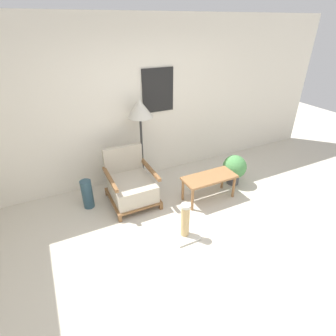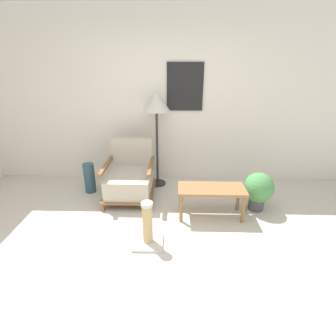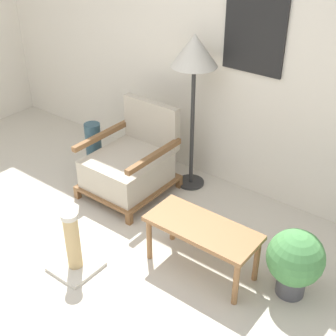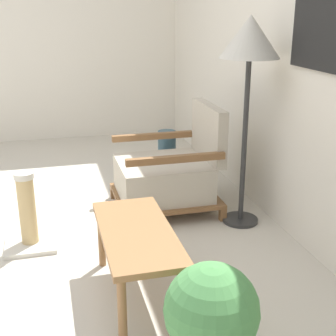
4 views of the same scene
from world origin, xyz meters
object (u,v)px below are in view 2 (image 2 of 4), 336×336
(floor_lamp, at_px, (156,106))
(vase, at_px, (90,178))
(potted_plant, at_px, (258,189))
(armchair, at_px, (130,179))
(coffee_table, at_px, (211,192))
(scratching_post, at_px, (148,229))

(floor_lamp, relative_size, vase, 3.21)
(potted_plant, bearing_deg, vase, 169.69)
(armchair, height_order, coffee_table, armchair)
(coffee_table, xyz_separation_m, scratching_post, (-0.77, -0.60, -0.16))
(coffee_table, xyz_separation_m, potted_plant, (0.66, 0.19, -0.04))
(scratching_post, bearing_deg, coffee_table, 37.57)
(coffee_table, bearing_deg, floor_lamp, 128.91)
(armchair, xyz_separation_m, scratching_post, (0.37, -1.08, -0.11))
(armchair, height_order, vase, armchair)
(coffee_table, height_order, potted_plant, potted_plant)
(floor_lamp, xyz_separation_m, scratching_post, (-0.01, -1.54, -1.10))
(scratching_post, bearing_deg, armchair, 109.05)
(armchair, bearing_deg, potted_plant, -9.22)
(armchair, xyz_separation_m, potted_plant, (1.81, -0.29, 0.01))
(floor_lamp, relative_size, scratching_post, 2.84)
(floor_lamp, height_order, scratching_post, floor_lamp)
(armchair, xyz_separation_m, vase, (-0.66, 0.16, -0.07))
(armchair, relative_size, floor_lamp, 0.56)
(armchair, distance_m, potted_plant, 1.84)
(potted_plant, bearing_deg, scratching_post, -151.29)
(armchair, relative_size, coffee_table, 0.97)
(floor_lamp, xyz_separation_m, vase, (-1.04, -0.31, -1.06))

